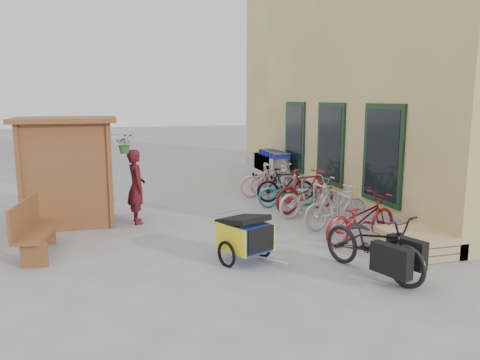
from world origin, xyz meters
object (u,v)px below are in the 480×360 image
object	(u,v)px
shopping_carts	(269,163)
bike_0	(361,219)
cargo_bike	(375,244)
bike_3	(306,191)
bike_4	(288,191)
pallet_stack	(414,242)
bike_7	(273,179)
kiosk	(63,156)
bike_1	(336,207)
bike_5	(286,185)
bike_6	(271,179)
bike_2	(310,197)
person_kiosk	(136,187)
child_trailer	(245,235)
bench	(33,228)

from	to	relation	value
shopping_carts	bike_0	xyz separation A→B (m)	(-0.61, -7.12, -0.15)
cargo_bike	bike_3	bearing A→B (deg)	62.31
bike_4	pallet_stack	bearing A→B (deg)	-165.26
bike_7	cargo_bike	bearing A→B (deg)	172.31
shopping_carts	cargo_bike	size ratio (longest dim) A/B	1.15
bike_3	bike_7	size ratio (longest dim) A/B	1.24
bike_0	kiosk	bearing A→B (deg)	45.51
bike_1	bike_3	xyz separation A→B (m)	(-0.01, 1.59, 0.05)
pallet_stack	bike_7	xyz separation A→B (m)	(-0.62, 5.87, 0.23)
pallet_stack	bike_5	size ratio (longest dim) A/B	0.76
shopping_carts	cargo_bike	distance (m)	8.83
pallet_stack	shopping_carts	distance (m)	7.99
shopping_carts	bike_6	xyz separation A→B (m)	(-0.82, -2.45, -0.14)
bike_2	bike_6	xyz separation A→B (m)	(-0.13, 2.43, 0.02)
person_kiosk	bike_0	bearing A→B (deg)	-129.40
child_trailer	bike_4	bearing A→B (deg)	34.40
cargo_bike	bike_6	world-z (taller)	cargo_bike
bike_6	bike_1	bearing A→B (deg)	-175.75
child_trailer	bench	bearing A→B (deg)	135.62
bench	bike_4	bearing A→B (deg)	29.92
bike_1	bike_2	world-z (taller)	bike_1
shopping_carts	bike_3	bearing A→B (deg)	-97.97
bike_5	bike_6	distance (m)	0.88
bike_0	bike_4	size ratio (longest dim) A/B	1.14
person_kiosk	bike_6	distance (m)	4.40
shopping_carts	person_kiosk	distance (m)	6.48
shopping_carts	bike_2	size ratio (longest dim) A/B	1.33
person_kiosk	bike_5	size ratio (longest dim) A/B	1.07
bench	bike_2	xyz separation A→B (m)	(5.99, 1.34, -0.05)
bike_1	bike_3	world-z (taller)	bike_3
child_trailer	bike_5	size ratio (longest dim) A/B	0.94
kiosk	bench	bearing A→B (deg)	-100.91
bike_2	shopping_carts	bearing A→B (deg)	-22.68
shopping_carts	bike_7	bearing A→B (deg)	-106.35
person_kiosk	bike_7	distance (m)	4.74
person_kiosk	bike_3	size ratio (longest dim) A/B	0.93
kiosk	bike_2	size ratio (longest dim) A/B	1.38
bike_3	bike_1	bearing A→B (deg)	165.97
kiosk	bike_2	xyz separation A→B (m)	(5.59, -0.77, -1.08)
person_kiosk	bike_4	bearing A→B (deg)	-88.11
bike_1	bike_3	bearing A→B (deg)	-8.30
pallet_stack	person_kiosk	bearing A→B (deg)	143.03
pallet_stack	bike_6	distance (m)	5.60
shopping_carts	bike_6	distance (m)	2.59
bike_3	person_kiosk	bearing A→B (deg)	74.08
pallet_stack	shopping_carts	world-z (taller)	shopping_carts
child_trailer	bike_0	size ratio (longest dim) A/B	0.81
cargo_bike	child_trailer	bearing A→B (deg)	128.13
kiosk	bike_5	bearing A→B (deg)	8.00
bike_3	bike_6	bearing A→B (deg)	-9.23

